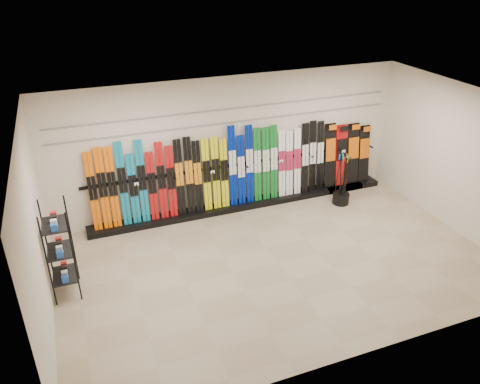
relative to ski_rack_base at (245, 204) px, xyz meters
name	(u,v)px	position (x,y,z in m)	size (l,w,h in m)	color
floor	(278,263)	(-0.22, -2.28, -0.06)	(8.00, 8.00, 0.00)	gray
back_wall	(232,144)	(-0.22, 0.22, 1.44)	(8.00, 8.00, 0.00)	beige
left_wall	(36,237)	(-4.22, -2.28, 1.44)	(5.00, 5.00, 0.00)	beige
right_wall	(460,160)	(3.78, -2.28, 1.44)	(5.00, 5.00, 0.00)	beige
ceiling	(284,109)	(-0.22, -2.28, 2.94)	(8.00, 8.00, 0.00)	silver
ski_rack_base	(245,204)	(0.00, 0.00, 0.00)	(8.00, 0.40, 0.12)	black
skis	(215,173)	(-0.68, 0.04, 0.90)	(5.37, 0.21, 1.84)	#F06104
snowboards	(347,155)	(2.70, 0.07, 0.80)	(1.25, 0.24, 1.57)	black
accessory_rack	(60,251)	(-3.97, -1.74, 0.79)	(0.40, 0.60, 1.69)	black
pole_bin	(341,198)	(2.16, -0.65, 0.07)	(0.39, 0.39, 0.25)	black
ski_poles	(343,179)	(2.17, -0.64, 0.55)	(0.28, 0.30, 1.18)	black
slatwall_rail_0	(232,122)	(-0.22, 0.20, 1.94)	(7.60, 0.02, 0.03)	gray
slatwall_rail_1	(232,109)	(-0.22, 0.20, 2.24)	(7.60, 0.02, 0.03)	gray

